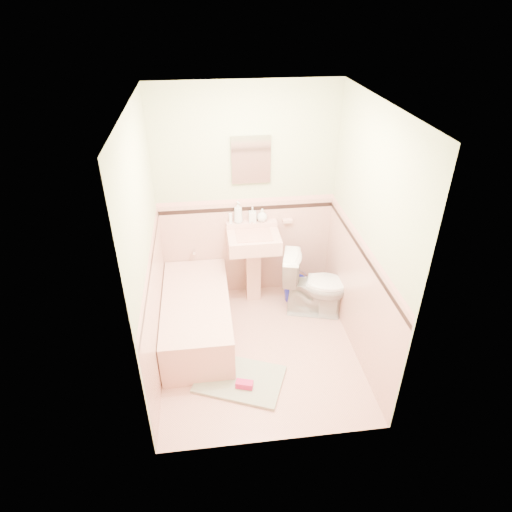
{
  "coord_description": "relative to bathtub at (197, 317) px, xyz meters",
  "views": [
    {
      "loc": [
        -0.46,
        -3.39,
        3.25
      ],
      "look_at": [
        0.0,
        0.25,
        1.0
      ],
      "focal_mm": 30.71,
      "sensor_mm": 36.0,
      "label": 1
    }
  ],
  "objects": [
    {
      "name": "soap_dish",
      "position": [
        1.1,
        0.73,
        0.72
      ],
      "size": [
        0.11,
        0.06,
        0.04
      ],
      "primitive_type": "cube",
      "color": "#E0A796",
      "rests_on": "wall_back"
    },
    {
      "name": "wainscot_left",
      "position": [
        -0.36,
        -0.33,
        0.38
      ],
      "size": [
        0.0,
        2.2,
        2.2
      ],
      "primitive_type": "plane",
      "rotation": [
        1.57,
        0.0,
        1.57
      ],
      "color": "#E7AD9B",
      "rests_on": "ground"
    },
    {
      "name": "accent_right",
      "position": [
        1.61,
        -0.33,
        0.89
      ],
      "size": [
        0.0,
        2.2,
        2.2
      ],
      "primitive_type": "plane",
      "rotation": [
        1.57,
        0.0,
        -1.57
      ],
      "color": "black",
      "rests_on": "ground"
    },
    {
      "name": "bath_mat",
      "position": [
        0.39,
        -0.74,
        -0.21
      ],
      "size": [
        0.96,
        0.81,
        0.03
      ],
      "primitive_type": "cube",
      "rotation": [
        0.0,
        0.0,
        -0.39
      ],
      "color": "#A1AC8F",
      "rests_on": "floor"
    },
    {
      "name": "wall_right",
      "position": [
        1.63,
        -0.33,
        1.02
      ],
      "size": [
        0.0,
        2.5,
        2.5
      ],
      "primitive_type": "plane",
      "rotation": [
        1.57,
        0.0,
        -1.57
      ],
      "color": "beige",
      "rests_on": "ground"
    },
    {
      "name": "wainscot_right",
      "position": [
        1.62,
        -0.33,
        0.38
      ],
      "size": [
        0.0,
        2.2,
        2.2
      ],
      "primitive_type": "plane",
      "rotation": [
        1.57,
        0.0,
        -1.57
      ],
      "color": "#E7AD9B",
      "rests_on": "ground"
    },
    {
      "name": "tube",
      "position": [
        0.44,
        0.71,
        0.81
      ],
      "size": [
        0.04,
        0.04,
        0.12
      ],
      "primitive_type": "cylinder",
      "rotation": [
        0.0,
        0.0,
        -0.26
      ],
      "color": "white",
      "rests_on": "sink"
    },
    {
      "name": "toilet",
      "position": [
        1.35,
        0.22,
        0.16
      ],
      "size": [
        0.84,
        0.61,
        0.76
      ],
      "primitive_type": "imported",
      "rotation": [
        0.0,
        0.0,
        1.3
      ],
      "color": "white",
      "rests_on": "floor"
    },
    {
      "name": "accent_back",
      "position": [
        0.63,
        0.75,
        0.9
      ],
      "size": [
        2.0,
        0.0,
        2.0
      ],
      "primitive_type": "plane",
      "rotation": [
        1.57,
        0.0,
        0.0
      ],
      "color": "black",
      "rests_on": "ground"
    },
    {
      "name": "wall_left",
      "position": [
        -0.37,
        -0.33,
        1.02
      ],
      "size": [
        0.0,
        2.5,
        2.5
      ],
      "primitive_type": "plane",
      "rotation": [
        1.57,
        0.0,
        1.57
      ],
      "color": "beige",
      "rests_on": "ground"
    },
    {
      "name": "soap_bottle_mid",
      "position": [
        0.69,
        0.71,
        0.84
      ],
      "size": [
        0.08,
        0.09,
        0.18
      ],
      "primitive_type": "imported",
      "rotation": [
        0.0,
        0.0,
        -0.03
      ],
      "color": "#B2B2B2",
      "rests_on": "sink"
    },
    {
      "name": "cap_right",
      "position": [
        1.61,
        -0.33,
        1.0
      ],
      "size": [
        0.0,
        2.2,
        2.2
      ],
      "primitive_type": "plane",
      "rotation": [
        1.57,
        0.0,
        -1.57
      ],
      "color": "#E59E91",
      "rests_on": "ground"
    },
    {
      "name": "cap_back",
      "position": [
        0.63,
        0.75,
        0.99
      ],
      "size": [
        2.0,
        0.0,
        2.0
      ],
      "primitive_type": "plane",
      "rotation": [
        1.57,
        0.0,
        0.0
      ],
      "color": "#E59E91",
      "rests_on": "ground"
    },
    {
      "name": "sink",
      "position": [
        0.68,
        0.53,
        0.23
      ],
      "size": [
        0.58,
        0.48,
        0.91
      ],
      "primitive_type": null,
      "color": "#E0A796",
      "rests_on": "floor"
    },
    {
      "name": "wainscot_front",
      "position": [
        0.63,
        -1.42,
        0.38
      ],
      "size": [
        2.0,
        0.0,
        2.0
      ],
      "primitive_type": "plane",
      "rotation": [
        -1.57,
        0.0,
        0.0
      ],
      "color": "#E7AD9B",
      "rests_on": "ground"
    },
    {
      "name": "shoe",
      "position": [
        0.42,
        -0.85,
        -0.16
      ],
      "size": [
        0.18,
        0.12,
        0.07
      ],
      "primitive_type": "cube",
      "rotation": [
        0.0,
        0.0,
        -0.3
      ],
      "color": "#BF1E59",
      "rests_on": "bath_mat"
    },
    {
      "name": "ceiling",
      "position": [
        0.63,
        -0.33,
        2.27
      ],
      "size": [
        2.2,
        2.2,
        0.0
      ],
      "primitive_type": "plane",
      "rotation": [
        3.14,
        0.0,
        0.0
      ],
      "color": "white",
      "rests_on": "ground"
    },
    {
      "name": "cap_front",
      "position": [
        0.63,
        -1.41,
        0.99
      ],
      "size": [
        2.0,
        0.0,
        2.0
      ],
      "primitive_type": "plane",
      "rotation": [
        -1.57,
        0.0,
        0.0
      ],
      "color": "#E59E91",
      "rests_on": "ground"
    },
    {
      "name": "floor",
      "position": [
        0.63,
        -0.33,
        -0.23
      ],
      "size": [
        2.2,
        2.2,
        0.0
      ],
      "primitive_type": "plane",
      "color": "#E5A796",
      "rests_on": "ground"
    },
    {
      "name": "accent_left",
      "position": [
        -0.35,
        -0.33,
        0.89
      ],
      "size": [
        0.0,
        2.2,
        2.2
      ],
      "primitive_type": "plane",
      "rotation": [
        1.57,
        0.0,
        1.57
      ],
      "color": "black",
      "rests_on": "ground"
    },
    {
      "name": "bathtub",
      "position": [
        0.0,
        0.0,
        0.0
      ],
      "size": [
        0.7,
        1.5,
        0.45
      ],
      "primitive_type": "cube",
      "color": "#E0A796",
      "rests_on": "floor"
    },
    {
      "name": "wainscot_back",
      "position": [
        0.63,
        0.76,
        0.38
      ],
      "size": [
        2.0,
        0.0,
        2.0
      ],
      "primitive_type": "plane",
      "rotation": [
        1.57,
        0.0,
        0.0
      ],
      "color": "#E7AD9B",
      "rests_on": "ground"
    },
    {
      "name": "wall_front",
      "position": [
        0.63,
        -1.43,
        1.02
      ],
      "size": [
        2.5,
        0.0,
        2.5
      ],
      "primitive_type": "plane",
      "rotation": [
        -1.57,
        0.0,
        0.0
      ],
      "color": "beige",
      "rests_on": "ground"
    },
    {
      "name": "tub_faucet",
      "position": [
        0.0,
        0.72,
        0.41
      ],
      "size": [
        0.04,
        0.12,
        0.04
      ],
      "primitive_type": "cylinder",
      "rotation": [
        1.57,
        0.0,
        0.0
      ],
      "color": "silver",
      "rests_on": "wall_back"
    },
    {
      "name": "soap_bottle_left",
      "position": [
        0.53,
        0.71,
        0.88
      ],
      "size": [
        0.13,
        0.13,
        0.26
      ],
      "primitive_type": "imported",
      "rotation": [
        0.0,
        0.0,
        0.4
      ],
      "color": "#B2B2B2",
      "rests_on": "sink"
    },
    {
      "name": "soap_bottle_right",
      "position": [
        0.8,
        0.71,
        0.83
      ],
      "size": [
        0.13,
        0.13,
        0.15
      ],
      "primitive_type": "imported",
      "rotation": [
        0.0,
        0.0,
        0.12
      ],
      "color": "#B2B2B2",
      "rests_on": "sink"
    },
    {
      "name": "medicine_cabinet",
      "position": [
        0.68,
        0.74,
        1.47
      ],
      "size": [
        0.39,
        0.04,
        0.49
      ],
      "primitive_type": "cube",
      "color": "white",
      "rests_on": "wall_back"
    },
    {
      "name": "sink_faucet",
      "position": [
        0.68,
        0.67,
        0.72
      ],
      "size": [
        0.02,
        0.02,
        0.1
      ],
      "primitive_type": "cylinder",
      "color": "silver",
      "rests_on": "sink"
    },
    {
      "name": "bucket",
      "position": [
        1.17,
        0.48,
        -0.08
      ],
      "size": [
        0.35,
        0.35,
        0.28
      ],
      "primitive_type": null,
      "rotation": [
        0.0,
        0.0,
        0.28
      ],
      "color": "#151CAF",
      "rests_on": "floor"
    },
    {
      "name": "wall_back",
      "position": [
        0.63,
        0.77,
        1.02
      ],
      "size": [
        2.5,
        0.0,
        2.5
      ],
      "primitive_type": "plane",
      "rotation": [
        1.57,
        0.0,
        0.0
      ],
      "color": "beige",
      "rests_on": "ground"
    },
    {
      "name": "accent_front",
      "position": [
        0.63,
        -1.41,
        0.9
      ],
      "size": [
        2.0,
        0.0,
        2.0
      ],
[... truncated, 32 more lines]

